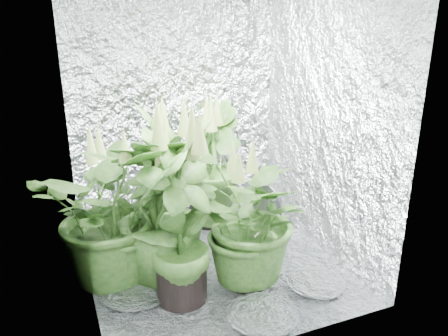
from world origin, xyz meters
The scene contains 10 objects.
ground centered at (0.00, 0.00, 0.00)m, with size 1.60×1.60×0.00m, color silver.
walls centered at (0.00, 0.00, 1.00)m, with size 1.62×1.62×2.00m.
plant_a centered at (-0.63, 0.07, 0.48)m, with size 1.07×1.07×1.01m.
plant_b centered at (-0.26, 0.18, 0.53)m, with size 0.75×0.75×1.14m.
plant_c centered at (0.21, 0.64, 0.48)m, with size 0.55×0.55×1.06m.
plant_d centered at (-0.37, -0.02, 0.47)m, with size 0.65×0.65×1.02m.
plant_e centered at (0.11, -0.27, 0.44)m, with size 0.80×0.80×0.93m.
plant_f centered at (-0.31, -0.26, 0.54)m, with size 0.74×0.74×1.16m.
circulation_fan centered at (0.58, 0.34, 0.16)m, with size 0.19×0.33×0.39m.
plant_label centered at (0.17, -0.29, 0.30)m, with size 0.05×0.01×0.09m, color white.
Camera 1 is at (-0.92, -2.39, 1.57)m, focal length 35.00 mm.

